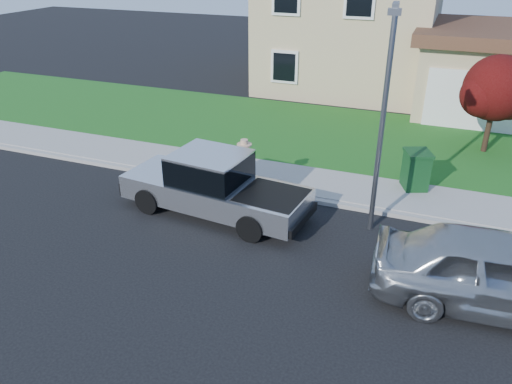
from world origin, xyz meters
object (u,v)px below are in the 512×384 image
sedan (499,273)px  street_lamp (384,111)px  woman (245,170)px  ornamental_tree (498,91)px  pickup_truck (214,186)px  trash_bin (416,170)px

sedan → street_lamp: (-2.85, 2.20, 2.37)m
woman → street_lamp: (3.81, -0.66, 2.37)m
sedan → ornamental_tree: (0.06, 8.96, 1.42)m
sedan → ornamental_tree: 9.07m
pickup_truck → sedan: pickup_truck is taller
sedan → ornamental_tree: ornamental_tree is taller
pickup_truck → ornamental_tree: (7.09, 7.38, 1.44)m
pickup_truck → woman: (0.37, 1.28, 0.02)m
pickup_truck → street_lamp: street_lamp is taller
woman → trash_bin: (4.64, 2.03, -0.10)m
pickup_truck → street_lamp: 4.86m
woman → street_lamp: bearing=148.0°
woman → trash_bin: woman is taller
ornamental_tree → trash_bin: size_ratio=2.91×
street_lamp → sedan: bearing=-42.1°
trash_bin → pickup_truck: bearing=-168.8°
ornamental_tree → trash_bin: 4.82m
pickup_truck → trash_bin: pickup_truck is taller
sedan → trash_bin: bearing=18.3°
pickup_truck → ornamental_tree: 10.33m
street_lamp → ornamental_tree: bearing=62.3°
pickup_truck → trash_bin: size_ratio=4.70×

